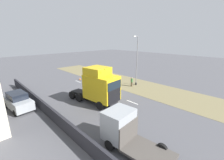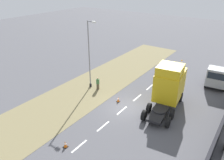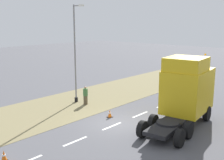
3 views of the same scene
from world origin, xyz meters
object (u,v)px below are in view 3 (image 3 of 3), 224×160
at_px(lorry_cab, 186,90).
at_px(pedestrian, 85,96).
at_px(lamp_post, 76,57).
at_px(traffic_cone_lead, 110,114).
at_px(traffic_cone_trailing, 4,156).

distance_m(lorry_cab, pedestrian, 8.51).
height_order(lorry_cab, lamp_post, lamp_post).
height_order(lamp_post, pedestrian, lamp_post).
bearing_deg(lamp_post, traffic_cone_lead, -12.14).
bearing_deg(lorry_cab, pedestrian, -175.61).
distance_m(pedestrian, traffic_cone_trailing, 10.26).
distance_m(lorry_cab, traffic_cone_lead, 5.65).
height_order(lamp_post, traffic_cone_lead, lamp_post).
relative_size(lorry_cab, pedestrian, 4.69).
bearing_deg(pedestrian, lorry_cab, 11.49).
bearing_deg(lorry_cab, lamp_post, -176.82).
relative_size(lorry_cab, traffic_cone_trailing, 12.62).
height_order(lorry_cab, traffic_cone_lead, lorry_cab).
height_order(pedestrian, traffic_cone_trailing, pedestrian).
relative_size(lamp_post, traffic_cone_trailing, 14.08).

